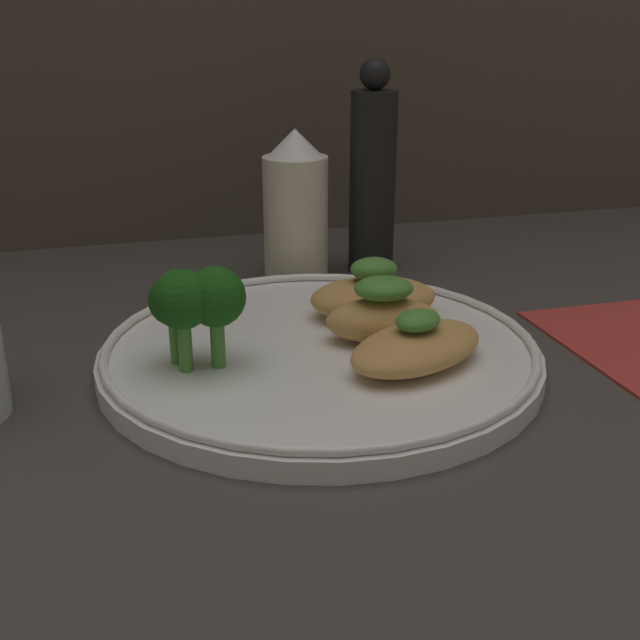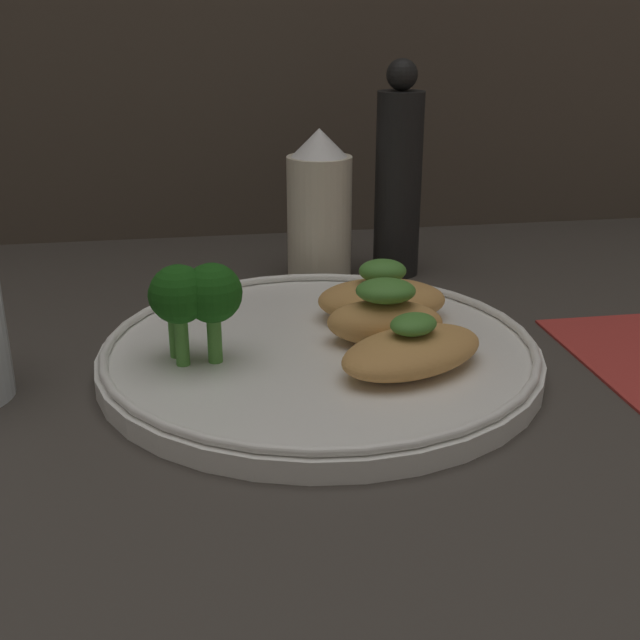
% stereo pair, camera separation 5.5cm
% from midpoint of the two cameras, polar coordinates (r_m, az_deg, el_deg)
% --- Properties ---
extents(ground_plane, '(1.80, 1.80, 0.01)m').
position_cam_midpoint_polar(ground_plane, '(0.56, 2.79, -3.77)').
color(ground_plane, '#3D3833').
extents(plate, '(0.30, 0.30, 0.02)m').
position_cam_midpoint_polar(plate, '(0.55, 2.82, -2.37)').
color(plate, white).
rests_on(plate, ground_plane).
extents(grilled_meat_front, '(0.12, 0.10, 0.04)m').
position_cam_midpoint_polar(grilled_meat_front, '(0.52, 9.58, -2.17)').
color(grilled_meat_front, tan).
rests_on(grilled_meat_front, plate).
extents(grilled_meat_middle, '(0.09, 0.06, 0.05)m').
position_cam_midpoint_polar(grilled_meat_middle, '(0.56, 7.45, 0.13)').
color(grilled_meat_middle, tan).
rests_on(grilled_meat_middle, plate).
extents(grilled_meat_back, '(0.10, 0.07, 0.05)m').
position_cam_midpoint_polar(grilled_meat_back, '(0.60, 7.01, 1.55)').
color(grilled_meat_back, tan).
rests_on(grilled_meat_back, plate).
extents(broccoli_bunch, '(0.06, 0.05, 0.07)m').
position_cam_midpoint_polar(broccoli_bunch, '(0.52, -6.23, 1.67)').
color(broccoli_bunch, '#4C8E38').
rests_on(broccoli_bunch, plate).
extents(sauce_bottle, '(0.06, 0.06, 0.14)m').
position_cam_midpoint_polar(sauce_bottle, '(0.73, 2.12, 7.93)').
color(sauce_bottle, beige).
rests_on(sauce_bottle, ground_plane).
extents(pepper_grinder, '(0.04, 0.04, 0.19)m').
position_cam_midpoint_polar(pepper_grinder, '(0.74, 7.74, 9.90)').
color(pepper_grinder, black).
rests_on(pepper_grinder, ground_plane).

